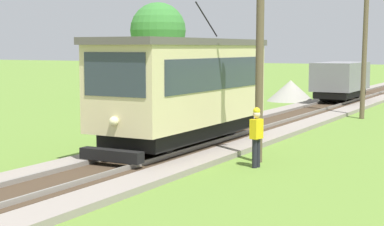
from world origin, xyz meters
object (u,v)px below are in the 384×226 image
Objects in this scene: red_tram at (184,87)px; utility_pole_mid at (365,32)px; freight_car at (341,80)px; second_worker at (256,134)px; gravel_pile at (291,91)px; tree_right_near at (158,31)px; utility_pole_near_tram at (260,50)px.

utility_pole_mid reaches higher than red_tram.
second_worker is (3.29, -21.14, -0.57)m from freight_car.
red_tram reaches higher than second_worker.
red_tram is 20.96m from gravel_pile.
tree_right_near is at bearing 161.74° from utility_pole_mid.
gravel_pile is 9.89m from tree_right_near.
utility_pole_mid reaches higher than utility_pole_near_tram.
gravel_pile is at bearing 107.25° from utility_pole_near_tram.
red_tram is 1.02× the size of utility_pole_mid.
utility_pole_mid reaches higher than second_worker.
tree_right_near is (-8.62, -2.73, 4.00)m from gravel_pile.
red_tram is 1.27× the size of utility_pole_near_tram.
utility_pole_mid is at bearing 90.00° from utility_pole_near_tram.
red_tram is 1.29× the size of tree_right_near.
gravel_pile is at bearing 17.59° from tree_right_near.
gravel_pile is (-6.60, 7.75, -3.61)m from utility_pole_mid.
second_worker reaches higher than gravel_pile.
gravel_pile is 1.76× the size of second_worker.
utility_pole_mid is 14.73m from second_worker.
red_tram is at bearing -80.10° from gravel_pile.
utility_pole_mid is at bearing -49.61° from gravel_pile.
utility_pole_mid is 16.03m from tree_right_near.
utility_pole_mid is at bearing 76.84° from red_tram.
tree_right_near is (-15.50, 19.37, 3.71)m from second_worker.
freight_car is (-0.00, 19.62, -0.64)m from red_tram.
utility_pole_near_tram is 22.41m from gravel_pile.
gravel_pile is (-3.59, 0.97, -0.86)m from freight_car.
utility_pole_near_tram is 3.76× the size of second_worker.
freight_car is 0.79× the size of tree_right_near.
utility_pole_mid reaches higher than freight_car.
freight_car is 3.82m from gravel_pile.
freight_car is 12.73m from tree_right_near.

